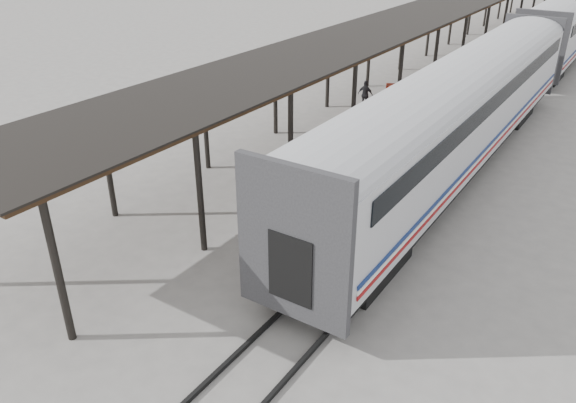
# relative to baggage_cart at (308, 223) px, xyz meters

# --- Properties ---
(ground) EXTENTS (160.00, 160.00, 0.00)m
(ground) POSITION_rel_baggage_cart_xyz_m (-1.12, -0.25, -0.65)
(ground) COLOR slate
(ground) RESTS_ON ground
(train) EXTENTS (3.45, 76.01, 4.01)m
(train) POSITION_rel_baggage_cart_xyz_m (2.07, 33.55, 2.04)
(train) COLOR silver
(train) RESTS_ON ground
(canopy) EXTENTS (4.90, 64.30, 4.15)m
(canopy) POSITION_rel_baggage_cart_xyz_m (-4.52, 23.75, 3.36)
(canopy) COLOR #422B19
(canopy) RESTS_ON ground
(rails) EXTENTS (1.54, 150.00, 0.12)m
(rails) POSITION_rel_baggage_cart_xyz_m (2.08, 33.75, -0.59)
(rails) COLOR black
(rails) RESTS_ON ground
(baggage_cart) EXTENTS (1.42, 2.48, 0.86)m
(baggage_cart) POSITION_rel_baggage_cart_xyz_m (0.00, 0.00, 0.00)
(baggage_cart) COLOR brown
(baggage_cart) RESTS_ON ground
(suitcase_stack) EXTENTS (1.33, 1.13, 0.44)m
(suitcase_stack) POSITION_rel_baggage_cart_xyz_m (-0.15, 0.38, 0.38)
(suitcase_stack) COLOR #343436
(suitcase_stack) RESTS_ON baggage_cart
(luggage_tug) EXTENTS (1.46, 1.78, 1.36)m
(luggage_tug) POSITION_rel_baggage_cart_xyz_m (-3.20, 13.93, -0.02)
(luggage_tug) COLOR #9C230E
(luggage_tug) RESTS_ON ground
(porter) EXTENTS (0.56, 0.77, 1.96)m
(porter) POSITION_rel_baggage_cart_xyz_m (0.08, -0.65, 1.19)
(porter) COLOR navy
(porter) RESTS_ON baggage_cart
(pedestrian) EXTENTS (0.92, 0.40, 1.55)m
(pedestrian) POSITION_rel_baggage_cart_xyz_m (-4.68, 13.58, 0.13)
(pedestrian) COLOR black
(pedestrian) RESTS_ON ground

